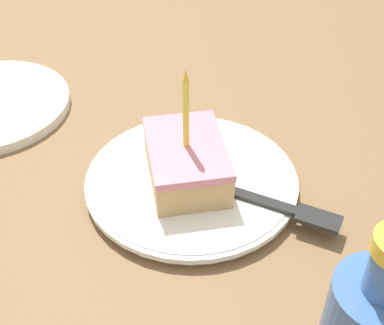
# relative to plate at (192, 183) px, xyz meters

# --- Properties ---
(ground_plane) EXTENTS (2.40, 2.40, 0.04)m
(ground_plane) POSITION_rel_plate_xyz_m (0.01, 0.00, -0.03)
(ground_plane) COLOR brown
(ground_plane) RESTS_ON ground
(plate) EXTENTS (0.23, 0.23, 0.02)m
(plate) POSITION_rel_plate_xyz_m (0.00, 0.00, 0.00)
(plate) COLOR white
(plate) RESTS_ON ground_plane
(cake_slice) EXTENTS (0.08, 0.12, 0.13)m
(cake_slice) POSITION_rel_plate_xyz_m (-0.01, -0.00, 0.03)
(cake_slice) COLOR tan
(cake_slice) RESTS_ON plate
(fork) EXTENTS (0.17, 0.13, 0.00)m
(fork) POSITION_rel_plate_xyz_m (0.06, -0.05, 0.01)
(fork) COLOR #262626
(fork) RESTS_ON plate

